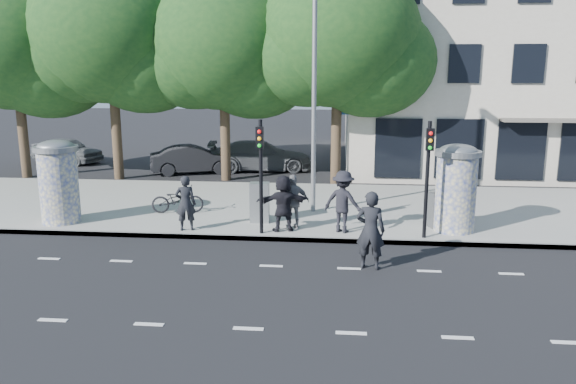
# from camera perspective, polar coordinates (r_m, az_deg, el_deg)

# --- Properties ---
(ground) EXTENTS (120.00, 120.00, 0.00)m
(ground) POSITION_cam_1_polar(r_m,az_deg,el_deg) (13.29, -2.47, -9.57)
(ground) COLOR black
(ground) RESTS_ON ground
(sidewalk) EXTENTS (40.00, 8.00, 0.15)m
(sidewalk) POSITION_cam_1_polar(r_m,az_deg,el_deg) (20.38, 0.42, -1.53)
(sidewalk) COLOR gray
(sidewalk) RESTS_ON ground
(curb) EXTENTS (40.00, 0.10, 0.16)m
(curb) POSITION_cam_1_polar(r_m,az_deg,el_deg) (16.59, -0.79, -4.78)
(curb) COLOR slate
(curb) RESTS_ON ground
(lane_dash_near) EXTENTS (32.00, 0.12, 0.01)m
(lane_dash_near) POSITION_cam_1_polar(r_m,az_deg,el_deg) (11.30, -4.05, -13.68)
(lane_dash_near) COLOR silver
(lane_dash_near) RESTS_ON ground
(lane_dash_far) EXTENTS (32.00, 0.12, 0.01)m
(lane_dash_far) POSITION_cam_1_polar(r_m,az_deg,el_deg) (14.59, -1.71, -7.52)
(lane_dash_far) COLOR silver
(lane_dash_far) RESTS_ON ground
(ad_column_left) EXTENTS (1.36, 1.36, 2.65)m
(ad_column_left) POSITION_cam_1_polar(r_m,az_deg,el_deg) (19.26, -22.30, 1.17)
(ad_column_left) COLOR beige
(ad_column_left) RESTS_ON sidewalk
(ad_column_right) EXTENTS (1.36, 1.36, 2.65)m
(ad_column_right) POSITION_cam_1_polar(r_m,az_deg,el_deg) (17.60, 16.71, 0.60)
(ad_column_right) COLOR beige
(ad_column_right) RESTS_ON sidewalk
(traffic_pole_near) EXTENTS (0.22, 0.31, 3.40)m
(traffic_pole_near) POSITION_cam_1_polar(r_m,az_deg,el_deg) (16.40, -2.80, 2.75)
(traffic_pole_near) COLOR black
(traffic_pole_near) RESTS_ON sidewalk
(traffic_pole_far) EXTENTS (0.22, 0.31, 3.40)m
(traffic_pole_far) POSITION_cam_1_polar(r_m,az_deg,el_deg) (16.42, 14.03, 2.40)
(traffic_pole_far) COLOR black
(traffic_pole_far) RESTS_ON sidewalk
(street_lamp) EXTENTS (0.25, 0.93, 8.00)m
(street_lamp) POSITION_cam_1_polar(r_m,az_deg,el_deg) (18.87, 2.68, 11.82)
(street_lamp) COLOR slate
(street_lamp) RESTS_ON sidewalk
(tree_far_left) EXTENTS (7.20, 7.20, 9.26)m
(tree_far_left) POSITION_cam_1_polar(r_m,az_deg,el_deg) (28.80, -26.10, 13.56)
(tree_far_left) COLOR #38281C
(tree_far_left) RESTS_ON ground
(tree_mid_left) EXTENTS (7.20, 7.20, 9.57)m
(tree_mid_left) POSITION_cam_1_polar(r_m,az_deg,el_deg) (26.79, -17.63, 15.06)
(tree_mid_left) COLOR #38281C
(tree_mid_left) RESTS_ON ground
(tree_near_left) EXTENTS (6.80, 6.80, 8.97)m
(tree_near_left) POSITION_cam_1_polar(r_m,az_deg,el_deg) (25.48, -6.62, 14.73)
(tree_near_left) COLOR #38281C
(tree_near_left) RESTS_ON ground
(tree_center) EXTENTS (7.00, 7.00, 9.30)m
(tree_center) POSITION_cam_1_polar(r_m,az_deg,el_deg) (24.55, 5.09, 15.44)
(tree_center) COLOR #38281C
(tree_center) RESTS_ON ground
(building) EXTENTS (20.30, 15.85, 12.00)m
(building) POSITION_cam_1_polar(r_m,az_deg,el_deg) (33.81, 23.78, 13.06)
(building) COLOR #B9AD9B
(building) RESTS_ON ground
(ped_b) EXTENTS (0.70, 0.55, 1.69)m
(ped_b) POSITION_cam_1_polar(r_m,az_deg,el_deg) (17.29, -10.37, -1.12)
(ped_b) COLOR black
(ped_b) RESTS_ON sidewalk
(ped_d) EXTENTS (1.38, 1.11, 1.87)m
(ped_d) POSITION_cam_1_polar(r_m,az_deg,el_deg) (16.89, 5.61, -0.98)
(ped_d) COLOR black
(ped_d) RESTS_ON sidewalk
(ped_e) EXTENTS (1.12, 0.86, 1.69)m
(ped_e) POSITION_cam_1_polar(r_m,az_deg,el_deg) (17.20, 0.56, -0.99)
(ped_e) COLOR slate
(ped_e) RESTS_ON sidewalk
(ped_f) EXTENTS (1.70, 0.97, 1.73)m
(ped_f) POSITION_cam_1_polar(r_m,az_deg,el_deg) (16.92, -0.49, -1.13)
(ped_f) COLOR black
(ped_f) RESTS_ON sidewalk
(man_road) EXTENTS (0.81, 0.62, 2.01)m
(man_road) POSITION_cam_1_polar(r_m,az_deg,el_deg) (14.28, 8.38, -3.86)
(man_road) COLOR black
(man_road) RESTS_ON ground
(bicycle) EXTENTS (0.94, 1.83, 0.92)m
(bicycle) POSITION_cam_1_polar(r_m,az_deg,el_deg) (19.54, -11.16, -0.77)
(bicycle) COLOR black
(bicycle) RESTS_ON sidewalk
(cabinet_left) EXTENTS (0.64, 0.48, 1.28)m
(cabinet_left) POSITION_cam_1_polar(r_m,az_deg,el_deg) (18.02, -2.90, -1.06)
(cabinet_left) COLOR gray
(cabinet_left) RESTS_ON sidewalk
(cabinet_right) EXTENTS (0.62, 0.53, 1.10)m
(cabinet_right) POSITION_cam_1_polar(r_m,az_deg,el_deg) (18.00, 15.00, -1.78)
(cabinet_right) COLOR slate
(cabinet_right) RESTS_ON sidewalk
(car_left) EXTENTS (2.79, 4.36, 1.38)m
(car_left) POSITION_cam_1_polar(r_m,az_deg,el_deg) (32.74, -21.54, 3.97)
(car_left) COLOR #53575A
(car_left) RESTS_ON ground
(car_mid) EXTENTS (2.75, 4.41, 1.37)m
(car_mid) POSITION_cam_1_polar(r_m,az_deg,el_deg) (27.74, -9.55, 3.29)
(car_mid) COLOR black
(car_mid) RESTS_ON ground
(car_right) EXTENTS (2.81, 5.38, 1.49)m
(car_right) POSITION_cam_1_polar(r_m,az_deg,el_deg) (28.12, -2.80, 3.69)
(car_right) COLOR #515458
(car_right) RESTS_ON ground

